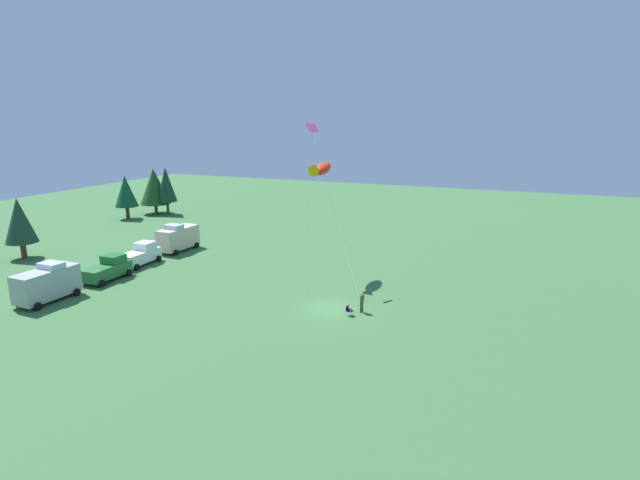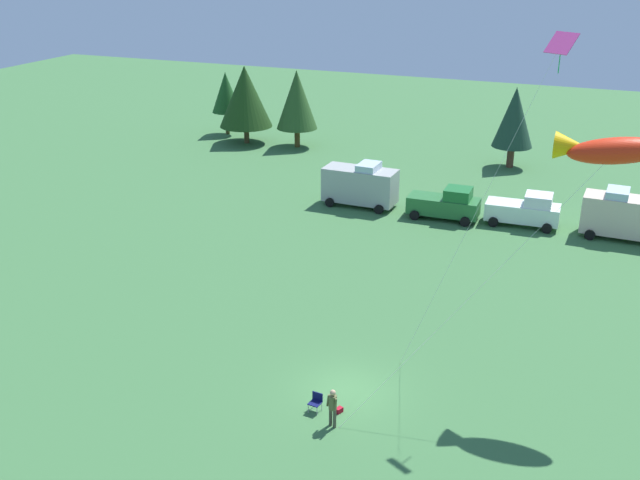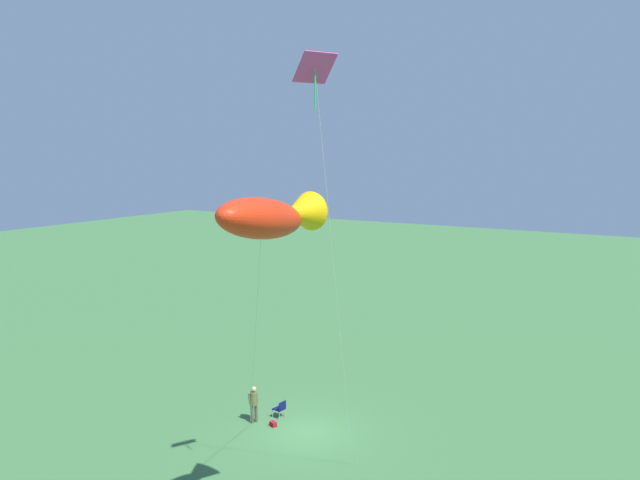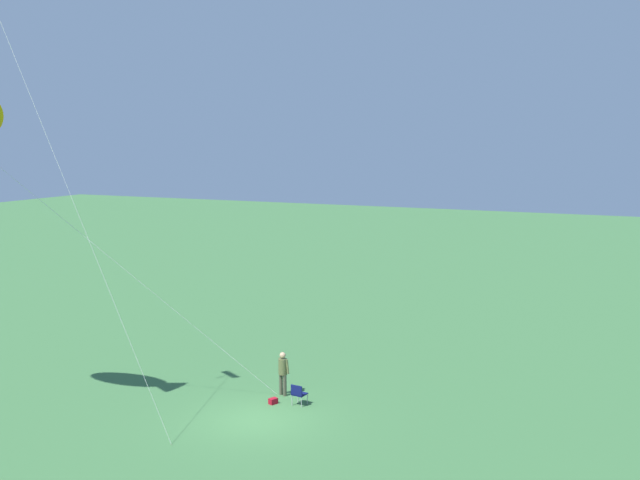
% 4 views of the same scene
% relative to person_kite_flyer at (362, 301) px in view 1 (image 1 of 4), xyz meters
% --- Properties ---
extents(ground_plane, '(160.00, 160.00, 0.00)m').
position_rel_person_kite_flyer_xyz_m(ground_plane, '(-0.33, 2.68, -1.02)').
color(ground_plane, '#3A6B3A').
extents(person_kite_flyer, '(0.56, 0.44, 1.74)m').
position_rel_person_kite_flyer_xyz_m(person_kite_flyer, '(0.00, 0.00, 0.00)').
color(person_kite_flyer, '#444534').
rests_on(person_kite_flyer, ground).
extents(folding_chair, '(0.53, 0.53, 0.82)m').
position_rel_person_kite_flyer_xyz_m(folding_chair, '(-1.05, 0.77, -0.53)').
color(folding_chair, '#0C1147').
rests_on(folding_chair, ground).
extents(backpack_on_grass, '(0.33, 0.38, 0.22)m').
position_rel_person_kite_flyer_xyz_m(backpack_on_grass, '(-0.10, 1.01, -0.91)').
color(backpack_on_grass, maroon).
rests_on(backpack_on_grass, ground).
extents(van_motorhome_grey, '(5.46, 2.73, 3.34)m').
position_rel_person_kite_flyer_xyz_m(van_motorhome_grey, '(-7.99, 26.34, 0.62)').
color(van_motorhome_grey, '#A0A49F').
rests_on(van_motorhome_grey, ground).
extents(truck_green_flatbed, '(5.03, 2.47, 2.34)m').
position_rel_person_kite_flyer_xyz_m(truck_green_flatbed, '(-1.42, 25.98, 0.08)').
color(truck_green_flatbed, '#286A32').
rests_on(truck_green_flatbed, ground).
extents(truck_white_pickup, '(5.07, 2.54, 2.34)m').
position_rel_person_kite_flyer_xyz_m(truck_white_pickup, '(3.99, 26.73, 0.08)').
color(truck_white_pickup, white).
rests_on(truck_white_pickup, ground).
extents(van_camper_beige, '(5.48, 2.78, 3.34)m').
position_rel_person_kite_flyer_xyz_m(van_camper_beige, '(10.39, 26.65, 0.62)').
color(van_camper_beige, beige).
rests_on(van_camper_beige, ground).
extents(treeline_distant, '(60.33, 11.21, 7.86)m').
position_rel_person_kite_flyer_xyz_m(treeline_distant, '(1.76, 42.49, 3.54)').
color(treeline_distant, '#46401E').
rests_on(treeline_distant, ground).
extents(kite_large_fish, '(11.03, 8.13, 11.55)m').
position_rel_person_kite_flyer_xyz_m(kite_large_fish, '(8.83, 7.26, 9.75)').
color(kite_large_fish, red).
rests_on(kite_large_fish, ground).
extents(kite_diamond_rainbow, '(6.14, 2.15, 15.21)m').
position_rel_person_kite_flyer_xyz_m(kite_diamond_rainbow, '(6.49, 7.25, 13.32)').
color(kite_diamond_rainbow, '#CF3F91').
rests_on(kite_diamond_rainbow, ground).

